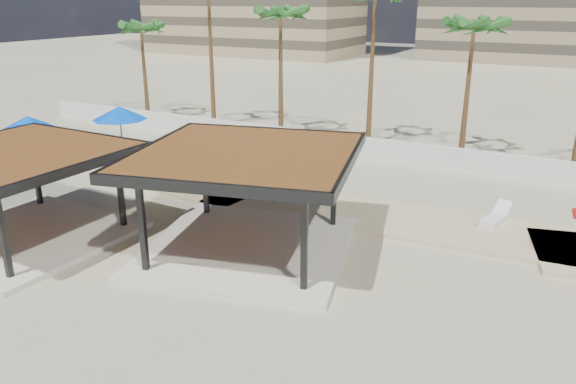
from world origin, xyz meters
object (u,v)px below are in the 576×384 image
object	(u,v)px
lounger_a	(151,178)
umbrella_a	(28,122)
pavilion_west	(20,187)
lounger_b	(496,219)
pavilion_central	(247,192)

from	to	relation	value
lounger_a	umbrella_a	bearing A→B (deg)	105.52
pavilion_west	lounger_a	bearing A→B (deg)	93.52
umbrella_a	lounger_b	size ratio (longest dim) A/B	1.43
lounger_a	lounger_b	world-z (taller)	lounger_a
lounger_a	lounger_b	distance (m)	16.50
pavilion_central	umbrella_a	distance (m)	17.71
pavilion_central	lounger_a	xyz separation A→B (m)	(-8.46, 4.20, -1.96)
pavilion_central	lounger_b	bearing A→B (deg)	26.68
lounger_a	pavilion_west	bearing A→B (deg)	-162.55
pavilion_central	lounger_b	world-z (taller)	pavilion_central
pavilion_central	umbrella_a	size ratio (longest dim) A/B	3.21
pavilion_west	umbrella_a	bearing A→B (deg)	141.86
pavilion_central	pavilion_west	world-z (taller)	pavilion_central
lounger_b	umbrella_a	bearing A→B (deg)	108.77
lounger_b	lounger_a	bearing A→B (deg)	111.82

